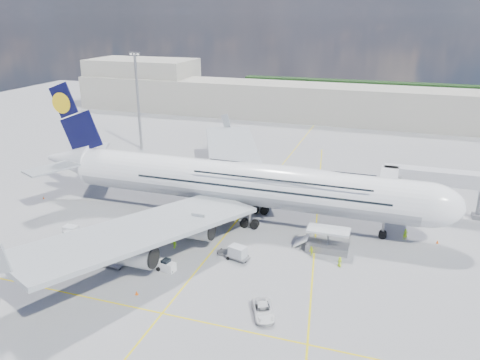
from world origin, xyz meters
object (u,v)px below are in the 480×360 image
(jet_bridge, at_px, (417,181))
(cone_tail, at_px, (44,198))
(cone_wing_left_inner, at_px, (224,175))
(cargo_loader, at_px, (327,243))
(catering_truck_inner, at_px, (215,177))
(dolly_back, at_px, (71,231))
(cone_wing_right_outer, at_px, (137,293))
(baggage_tug, at_px, (166,266))
(cone_wing_left_outer, at_px, (205,177))
(dolly_nose_far, at_px, (238,252))
(catering_truck_outer, at_px, (228,144))
(dolly_row_b, at_px, (114,264))
(crew_wing, at_px, (129,258))
(dolly_row_a, at_px, (70,236))
(crew_nose, at_px, (405,234))
(cone_wing_right_inner, at_px, (164,243))
(crew_loader, at_px, (311,251))
(crew_tug, at_px, (174,243))
(dolly_row_c, at_px, (134,226))
(airliner, at_px, (241,183))
(service_van, at_px, (263,311))
(crew_van, at_px, (340,262))
(cone_nose, at_px, (437,242))
(light_mast, at_px, (138,100))
(dolly_nose_near, at_px, (227,252))

(jet_bridge, relative_size, cone_tail, 38.23)
(cone_wing_left_inner, bearing_deg, cargo_loader, -45.06)
(catering_truck_inner, bearing_deg, cone_tail, -177.66)
(dolly_back, relative_size, cone_wing_right_outer, 5.53)
(baggage_tug, height_order, cone_wing_left_outer, baggage_tug)
(dolly_nose_far, relative_size, catering_truck_outer, 0.45)
(dolly_row_b, height_order, cone_wing_left_inner, cone_wing_left_inner)
(baggage_tug, xyz_separation_m, catering_truck_outer, (-12.30, 60.05, 1.33))
(dolly_nose_far, xyz_separation_m, crew_wing, (-14.79, -6.54, -0.15))
(dolly_row_a, relative_size, cone_wing_left_outer, 5.56)
(crew_nose, relative_size, cone_wing_left_outer, 3.43)
(catering_truck_outer, distance_m, crew_wing, 60.57)
(dolly_row_b, relative_size, cone_wing_right_inner, 6.03)
(crew_loader, distance_m, crew_tug, 21.46)
(crew_loader, bearing_deg, catering_truck_inner, -172.95)
(dolly_row_a, bearing_deg, cone_tail, 165.67)
(cone_wing_left_inner, xyz_separation_m, cone_tail, (-29.54, -23.95, -0.04))
(crew_wing, height_order, crew_tug, crew_wing)
(cargo_loader, distance_m, dolly_row_c, 32.12)
(cone_wing_left_inner, bearing_deg, airliner, -62.02)
(service_van, bearing_deg, crew_loader, 55.94)
(crew_van, distance_m, cone_wing_left_outer, 44.77)
(baggage_tug, relative_size, cone_nose, 5.36)
(dolly_row_a, height_order, cone_wing_left_outer, dolly_row_a)
(dolly_row_a, xyz_separation_m, crew_wing, (13.02, -3.42, 0.08))
(baggage_tug, bearing_deg, cone_nose, 41.87)
(cone_wing_left_inner, bearing_deg, crew_tug, -82.69)
(catering_truck_outer, relative_size, service_van, 1.62)
(light_mast, height_order, cone_wing_left_inner, light_mast)
(service_van, relative_size, crew_nose, 2.68)
(dolly_row_b, bearing_deg, cone_wing_right_outer, -30.06)
(crew_nose, relative_size, cone_wing_right_inner, 3.36)
(dolly_row_c, relative_size, catering_truck_outer, 0.45)
(crew_wing, height_order, cone_nose, crew_wing)
(service_van, distance_m, cone_wing_left_outer, 51.62)
(dolly_nose_far, bearing_deg, crew_loader, 40.00)
(dolly_nose_near, bearing_deg, cone_nose, 1.37)
(dolly_row_b, bearing_deg, dolly_nose_far, 32.88)
(crew_van, bearing_deg, crew_tug, 44.17)
(dolly_back, distance_m, service_van, 37.56)
(airliner, height_order, dolly_row_c, airliner)
(cone_wing_left_inner, bearing_deg, dolly_back, -110.49)
(light_mast, relative_size, baggage_tug, 8.41)
(crew_van, distance_m, cone_tail, 60.02)
(jet_bridge, height_order, crew_wing, jet_bridge)
(dolly_row_b, distance_m, service_van, 24.46)
(dolly_nose_far, bearing_deg, dolly_row_c, -173.03)
(dolly_nose_near, relative_size, crew_van, 2.07)
(catering_truck_inner, relative_size, crew_van, 4.44)
(jet_bridge, height_order, dolly_nose_far, jet_bridge)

